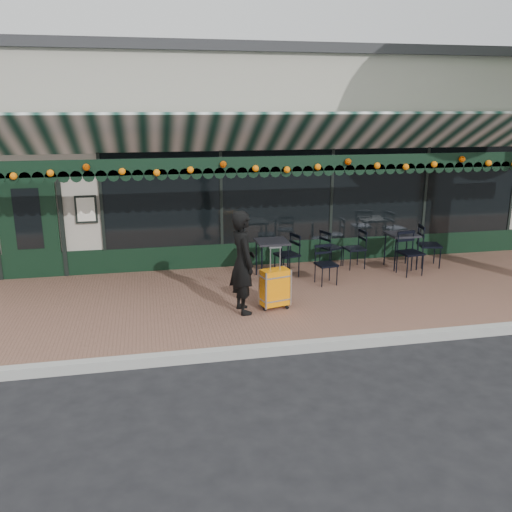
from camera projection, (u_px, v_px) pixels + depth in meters
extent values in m
plane|color=black|center=(326.00, 347.00, 8.08)|extent=(80.00, 80.00, 0.00)
cube|color=brown|center=(291.00, 297.00, 9.95)|extent=(18.00, 4.00, 0.15)
cube|color=#9E9E99|center=(328.00, 344.00, 7.99)|extent=(18.00, 0.16, 0.15)
cube|color=#A29D8C|center=(236.00, 151.00, 15.03)|extent=(12.00, 8.00, 4.50)
cube|color=black|center=(323.00, 194.00, 11.63)|extent=(9.20, 0.04, 2.00)
cube|color=black|center=(29.00, 224.00, 10.58)|extent=(1.10, 0.07, 2.20)
cube|color=silver|center=(86.00, 209.00, 10.68)|extent=(0.42, 0.04, 0.55)
cube|color=black|center=(286.00, 164.00, 9.80)|extent=(12.00, 0.03, 0.28)
cylinder|color=orange|center=(287.00, 165.00, 9.75)|extent=(11.60, 0.12, 0.12)
imported|color=black|center=(243.00, 262.00, 8.84)|extent=(0.50, 0.68, 1.71)
cube|color=orange|center=(275.00, 287.00, 9.13)|extent=(0.51, 0.36, 0.62)
cube|color=black|center=(275.00, 306.00, 9.22)|extent=(0.51, 0.36, 0.06)
cube|color=silver|center=(275.00, 259.00, 8.99)|extent=(0.21, 0.08, 0.38)
cube|color=black|center=(402.00, 234.00, 11.35)|extent=(0.60, 0.60, 0.04)
cylinder|color=black|center=(395.00, 255.00, 11.17)|extent=(0.03, 0.03, 0.70)
cylinder|color=black|center=(417.00, 254.00, 11.27)|extent=(0.03, 0.03, 0.70)
cylinder|color=black|center=(385.00, 249.00, 11.64)|extent=(0.03, 0.03, 0.70)
cylinder|color=black|center=(406.00, 248.00, 11.74)|extent=(0.03, 0.03, 0.70)
cube|color=black|center=(272.00, 242.00, 10.63)|extent=(0.63, 0.63, 0.04)
cylinder|color=black|center=(262.00, 265.00, 10.44)|extent=(0.03, 0.03, 0.73)
cylinder|color=black|center=(288.00, 263.00, 10.54)|extent=(0.03, 0.03, 0.73)
cylinder|color=black|center=(256.00, 258.00, 10.93)|extent=(0.03, 0.03, 0.73)
cylinder|color=black|center=(281.00, 256.00, 11.03)|extent=(0.03, 0.03, 0.73)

